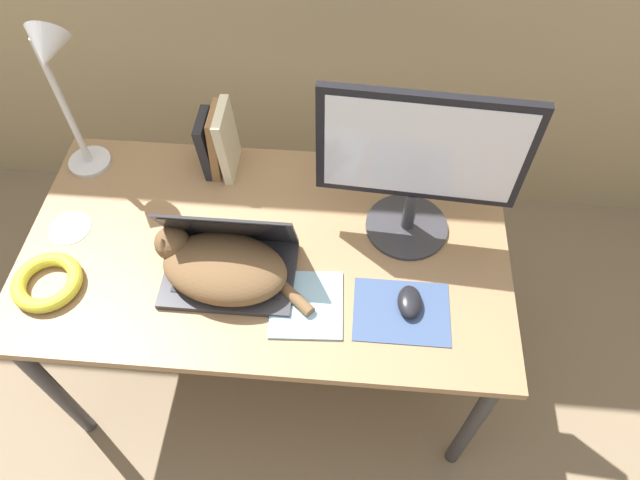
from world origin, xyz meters
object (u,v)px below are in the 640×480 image
object	(u,v)px
cable_coil	(47,282)
external_monitor	(419,163)
laptop	(230,261)
computer_mouse	(410,302)
notepad	(306,304)
cd_disc	(70,228)
desk_lamp	(57,77)
cat	(220,266)
book_row	(218,142)

from	to	relation	value
cable_coil	external_monitor	bearing A→B (deg)	16.07
laptop	cable_coil	xyz separation A→B (m)	(-0.48, -0.09, -0.03)
external_monitor	computer_mouse	distance (m)	0.36
notepad	cd_disc	xyz separation A→B (m)	(-0.71, 0.20, -0.00)
desk_lamp	notepad	xyz separation A→B (m)	(0.69, -0.43, -0.35)
desk_lamp	cd_disc	bearing A→B (deg)	-93.38
cable_coil	cd_disc	distance (m)	0.20
external_monitor	desk_lamp	size ratio (longest dim) A/B	1.00
cable_coil	notepad	size ratio (longest dim) A/B	0.87
cat	desk_lamp	size ratio (longest dim) A/B	0.84
laptop	cat	size ratio (longest dim) A/B	0.80
cat	cable_coil	distance (m)	0.47
book_row	notepad	xyz separation A→B (m)	(0.31, -0.47, -0.10)
external_monitor	cd_disc	distance (m)	1.01
book_row	cd_disc	xyz separation A→B (m)	(-0.40, -0.28, -0.11)
laptop	computer_mouse	xyz separation A→B (m)	(0.48, -0.07, -0.02)
external_monitor	cable_coil	xyz separation A→B (m)	(-0.96, -0.28, -0.25)
cable_coil	computer_mouse	bearing A→B (deg)	1.03
laptop	desk_lamp	bearing A→B (deg)	145.13
book_row	notepad	size ratio (longest dim) A/B	1.07
laptop	cat	world-z (taller)	laptop
cable_coil	book_row	bearing A→B (deg)	50.71
laptop	computer_mouse	size ratio (longest dim) A/B	3.65
laptop	notepad	world-z (taller)	laptop
external_monitor	laptop	bearing A→B (deg)	-158.80
notepad	book_row	bearing A→B (deg)	123.14
laptop	computer_mouse	distance (m)	0.49
computer_mouse	book_row	size ratio (longest dim) A/B	0.42
notepad	laptop	bearing A→B (deg)	156.72
notepad	cd_disc	distance (m)	0.73
external_monitor	desk_lamp	distance (m)	0.97
computer_mouse	notepad	xyz separation A→B (m)	(-0.27, -0.02, -0.02)
external_monitor	notepad	size ratio (longest dim) A/B	2.47
cd_disc	laptop	bearing A→B (deg)	-11.96
laptop	cd_disc	distance (m)	0.50
cat	laptop	bearing A→B (deg)	58.10
external_monitor	book_row	xyz separation A→B (m)	(-0.57, 0.20, -0.16)
computer_mouse	cable_coil	bearing A→B (deg)	-178.97
laptop	cd_disc	world-z (taller)	laptop
laptop	desk_lamp	size ratio (longest dim) A/B	0.68
cable_coil	laptop	bearing A→B (deg)	10.66
laptop	computer_mouse	world-z (taller)	laptop
cable_coil	notepad	xyz separation A→B (m)	(0.70, -0.00, -0.02)
desk_lamp	computer_mouse	bearing A→B (deg)	-22.89
computer_mouse	notepad	distance (m)	0.27
external_monitor	notepad	world-z (taller)	external_monitor
external_monitor	computer_mouse	xyz separation A→B (m)	(0.00, -0.26, -0.25)
cat	book_row	bearing A→B (deg)	100.60
book_row	cd_disc	size ratio (longest dim) A/B	1.90
book_row	desk_lamp	xyz separation A→B (m)	(-0.38, -0.05, 0.25)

